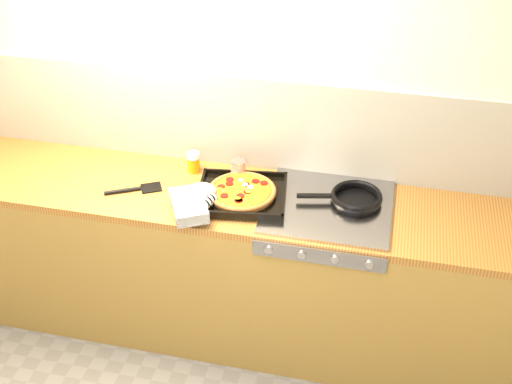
% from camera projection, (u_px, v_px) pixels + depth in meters
% --- Properties ---
extents(room_shell, '(3.20, 3.20, 3.20)m').
position_uv_depth(room_shell, '(250.00, 124.00, 3.24)').
color(room_shell, white).
rests_on(room_shell, ground).
extents(counter_run, '(3.20, 0.62, 0.90)m').
position_uv_depth(counter_run, '(239.00, 265.00, 3.40)').
color(counter_run, olive).
rests_on(counter_run, ground).
extents(stovetop, '(0.60, 0.56, 0.02)m').
position_uv_depth(stovetop, '(328.00, 207.00, 3.06)').
color(stovetop, '#95959A').
rests_on(stovetop, counter_run).
extents(pizza_on_tray, '(0.57, 0.55, 0.07)m').
position_uv_depth(pizza_on_tray, '(227.00, 195.00, 3.07)').
color(pizza_on_tray, black).
rests_on(pizza_on_tray, stovetop).
extents(frying_pan, '(0.43, 0.29, 0.04)m').
position_uv_depth(frying_pan, '(355.00, 198.00, 3.07)').
color(frying_pan, black).
rests_on(frying_pan, stovetop).
extents(tomato_can, '(0.08, 0.08, 0.11)m').
position_uv_depth(tomato_can, '(238.00, 170.00, 3.24)').
color(tomato_can, '#A60D18').
rests_on(tomato_can, counter_run).
extents(juice_glass, '(0.09, 0.09, 0.11)m').
position_uv_depth(juice_glass, '(193.00, 162.00, 3.30)').
color(juice_glass, orange).
rests_on(juice_glass, counter_run).
extents(wooden_spoon, '(0.30, 0.11, 0.02)m').
position_uv_depth(wooden_spoon, '(265.00, 177.00, 3.27)').
color(wooden_spoon, '#B8824E').
rests_on(wooden_spoon, counter_run).
extents(black_spatula, '(0.27, 0.18, 0.02)m').
position_uv_depth(black_spatula, '(134.00, 189.00, 3.18)').
color(black_spatula, black).
rests_on(black_spatula, counter_run).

